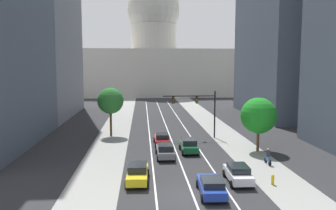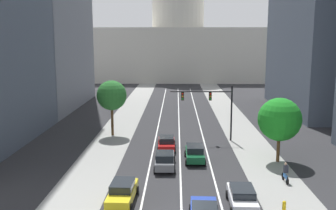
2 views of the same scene
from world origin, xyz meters
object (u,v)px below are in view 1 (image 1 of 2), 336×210
(capitol_building, at_px, (154,58))
(car_green, at_px, (189,145))
(cyclist, at_px, (268,157))
(street_tree_near_left, at_px, (110,101))
(car_blue, at_px, (211,186))
(street_tree_far_right, at_px, (259,116))
(fire_hydrant, at_px, (273,179))
(traffic_signal_mast, at_px, (198,105))
(car_gray, at_px, (165,151))
(car_yellow, at_px, (138,173))
(car_red, at_px, (162,139))
(car_white, at_px, (238,173))

(capitol_building, distance_m, car_green, 78.70)
(cyclist, bearing_deg, car_green, 49.02)
(capitol_building, height_order, street_tree_near_left, capitol_building)
(car_blue, xyz_separation_m, street_tree_far_right, (8.19, 13.56, 3.49))
(capitol_building, height_order, street_tree_far_right, capitol_building)
(fire_hydrant, relative_size, street_tree_far_right, 0.14)
(car_green, distance_m, street_tree_far_right, 8.87)
(street_tree_far_right, bearing_deg, traffic_signal_mast, 126.10)
(capitol_building, relative_size, street_tree_far_right, 8.60)
(car_blue, bearing_deg, car_green, 2.37)
(car_gray, xyz_separation_m, street_tree_near_left, (-6.94, 12.46, 4.23))
(car_gray, distance_m, cyclist, 10.85)
(car_yellow, distance_m, car_green, 11.60)
(car_red, height_order, car_blue, car_red)
(car_blue, bearing_deg, street_tree_far_right, -28.73)
(capitol_building, relative_size, car_gray, 11.53)
(car_white, bearing_deg, car_yellow, 87.11)
(car_green, height_order, street_tree_near_left, street_tree_near_left)
(traffic_signal_mast, bearing_deg, car_gray, -117.40)
(capitol_building, bearing_deg, car_blue, -89.09)
(car_blue, bearing_deg, car_yellow, 60.98)
(traffic_signal_mast, xyz_separation_m, street_tree_near_left, (-12.20, 2.30, 0.46))
(car_red, bearing_deg, car_green, -145.98)
(fire_hydrant, bearing_deg, car_white, 161.70)
(car_green, bearing_deg, car_red, 34.98)
(cyclist, bearing_deg, capitol_building, 2.77)
(street_tree_near_left, bearing_deg, fire_hydrant, -54.68)
(car_blue, relative_size, car_gray, 1.02)
(street_tree_far_right, bearing_deg, car_blue, -121.12)
(fire_hydrant, relative_size, street_tree_near_left, 0.13)
(car_white, distance_m, street_tree_near_left, 24.89)
(traffic_signal_mast, xyz_separation_m, street_tree_far_right, (5.82, -7.97, -0.34))
(street_tree_near_left, bearing_deg, car_yellow, -78.75)
(capitol_building, distance_m, car_blue, 92.17)
(car_white, relative_size, traffic_signal_mast, 0.62)
(car_gray, distance_m, street_tree_near_left, 14.87)
(street_tree_near_left, bearing_deg, car_red, -41.66)
(street_tree_near_left, relative_size, street_tree_far_right, 1.09)
(car_yellow, relative_size, car_gray, 1.02)
(car_yellow, distance_m, car_gray, 8.36)
(car_blue, bearing_deg, fire_hydrant, -68.58)
(capitol_building, bearing_deg, fire_hydrant, -85.45)
(car_yellow, height_order, street_tree_far_right, street_tree_far_right)
(traffic_signal_mast, xyz_separation_m, cyclist, (5.00, -13.65, -3.73))
(car_blue, height_order, car_white, car_white)
(capitol_building, height_order, car_gray, capitol_building)
(car_white, distance_m, fire_hydrant, 2.93)
(car_gray, relative_size, street_tree_near_left, 0.69)
(street_tree_far_right, bearing_deg, capitol_building, 97.05)
(capitol_building, height_order, car_yellow, capitol_building)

